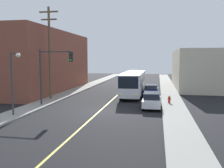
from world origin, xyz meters
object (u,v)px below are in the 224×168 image
Objects in this scene: fire_hydrant at (169,99)px; traffic_signal_left_corner at (54,66)px; parked_car_white at (152,100)px; street_lamp_left at (14,74)px; city_bus at (133,82)px; parked_car_blue at (151,90)px; utility_pole_near at (50,49)px.

traffic_signal_left_corner is at bearing -164.62° from fire_hydrant.
parked_car_white is 13.53m from street_lamp_left.
street_lamp_left is at bearing -153.06° from parked_car_white.
parked_car_blue is (2.47, -0.74, -0.98)m from city_bus.
traffic_signal_left_corner is 5.33m from street_lamp_left.
city_bus is 12.13m from utility_pole_near.
parked_car_blue reaches higher than fire_hydrant.
traffic_signal_left_corner is (-7.61, -9.41, 2.49)m from city_bus.
parked_car_white is 13.95m from utility_pole_near.
utility_pole_near reaches higher than traffic_signal_left_corner.
parked_car_blue is 5.28× the size of fire_hydrant.
fire_hydrant is (12.26, 3.37, -3.72)m from traffic_signal_left_corner.
parked_car_blue is 0.74× the size of traffic_signal_left_corner.
fire_hydrant is at bearing 52.78° from parked_car_white.
parked_car_blue is at bearing 92.13° from parked_car_white.
fire_hydrant is (4.65, -6.04, -1.23)m from city_bus.
parked_car_white is at bearing -12.96° from utility_pole_near.
utility_pole_near is 4.76m from traffic_signal_left_corner.
parked_car_white is at bearing -127.22° from fire_hydrant.
utility_pole_near is 15.50m from fire_hydrant.
street_lamp_left reaches higher than city_bus.
traffic_signal_left_corner reaches higher than city_bus.
city_bus is 7.72m from fire_hydrant.
street_lamp_left is 16.40m from fire_hydrant.
utility_pole_near is at bearing 119.87° from traffic_signal_left_corner.
city_bus is at bearing 51.03° from traffic_signal_left_corner.
parked_car_white is 0.80× the size of street_lamp_left.
parked_car_white is at bearing -87.87° from parked_car_blue.
street_lamp_left is (-11.78, -5.99, 2.90)m from parked_car_white.
parked_car_white is 10.96m from traffic_signal_left_corner.
utility_pole_near reaches higher than parked_car_white.
traffic_signal_left_corner is at bearing -128.97° from city_bus.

